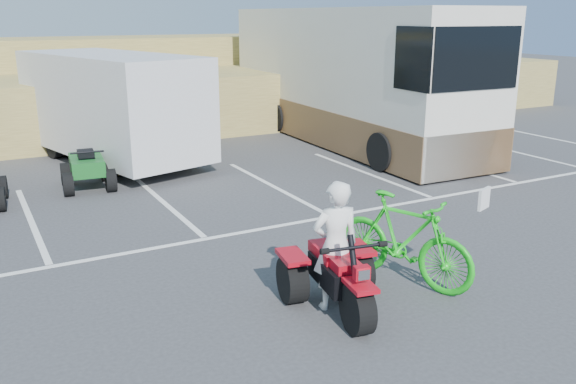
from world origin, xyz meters
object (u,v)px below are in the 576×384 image
quad_atv_green (89,188)px  green_dirt_bike (404,239)px  red_trike_atv (338,311)px  cargo_trailer (112,104)px  rider (336,246)px  rv_motorhome (348,85)px

quad_atv_green → green_dirt_bike: bearing=-61.5°
red_trike_atv → cargo_trailer: size_ratio=0.26×
rider → cargo_trailer: 10.41m
rv_motorhome → quad_atv_green: bearing=-165.2°
cargo_trailer → quad_atv_green: cargo_trailer is taller
rider → green_dirt_bike: size_ratio=0.79×
quad_atv_green → rv_motorhome: bearing=19.0°
rider → cargo_trailer: bearing=-76.7°
red_trike_atv → rv_motorhome: 12.27m
green_dirt_bike → quad_atv_green: 8.37m
rider → green_dirt_bike: (1.36, 0.22, -0.22)m
rv_motorhome → quad_atv_green: (-8.61, -1.96, -1.78)m
rider → quad_atv_green: bearing=-67.1°
cargo_trailer → rv_motorhome: bearing=-18.9°
red_trike_atv → green_dirt_bike: bearing=24.8°
cargo_trailer → rv_motorhome: (7.39, -0.48, 0.18)m
rider → rv_motorhome: bearing=-114.5°
rider → quad_atv_green: rider is taller
rv_motorhome → green_dirt_bike: bearing=-117.4°
rider → green_dirt_bike: 1.39m
red_trike_atv → green_dirt_bike: (1.38, 0.36, 0.69)m
red_trike_atv → quad_atv_green: (-1.79, 8.07, 0.00)m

